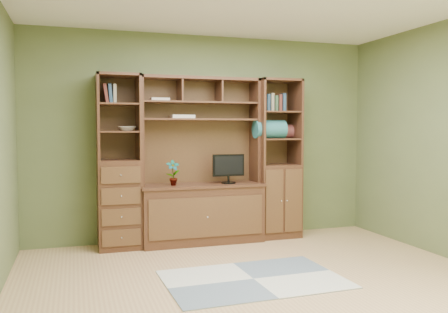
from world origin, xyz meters
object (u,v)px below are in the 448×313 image
object	(u,v)px
left_tower	(119,162)
right_tower	(277,158)
center_hutch	(202,160)
monitor	(228,163)

from	to	relation	value
left_tower	right_tower	world-z (taller)	same
right_tower	left_tower	bearing A→B (deg)	180.00
center_hutch	right_tower	bearing A→B (deg)	2.23
center_hutch	monitor	bearing A→B (deg)	-5.95
center_hutch	right_tower	size ratio (longest dim) A/B	1.00
monitor	right_tower	bearing A→B (deg)	4.83
center_hutch	right_tower	distance (m)	1.03
center_hutch	monitor	distance (m)	0.34
right_tower	monitor	size ratio (longest dim) A/B	4.08
center_hutch	left_tower	distance (m)	1.00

